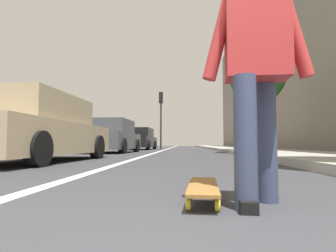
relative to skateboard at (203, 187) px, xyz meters
The scene contains 11 objects.
ground_plane 8.56m from the skateboard, ahead, with size 80.00×80.00×0.00m, color #38383D.
lane_stripe_white 18.61m from the skateboard, ahead, with size 52.00×0.16×0.01m, color silver.
sidewalk_curb 16.88m from the skateboard, 11.24° to the right, with size 52.00×3.20×0.15m, color #9E9B93.
building_facade 22.53m from the skateboard, 17.20° to the right, with size 40.00×1.20×13.51m, color gray.
skateboard is the anchor object (origin of this frame).
skater_person 0.92m from the skateboard, 113.29° to the right, with size 0.45×0.72×1.64m.
parked_car_near 5.32m from the skateboard, 39.99° to the left, with size 4.60×2.05×1.47m.
parked_car_mid 10.93m from the skateboard, 18.13° to the left, with size 4.12×2.05×1.48m.
parked_car_far 17.53m from the skateboard, 10.62° to the left, with size 4.61×2.00×1.48m.
traffic_light 18.26m from the skateboard, ahead, with size 0.33×0.28×4.14m.
street_tree_mid 10.45m from the skateboard, 16.81° to the right, with size 2.28×2.28×4.34m.
Camera 1 is at (-0.54, 0.02, 0.40)m, focal length 29.74 mm.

